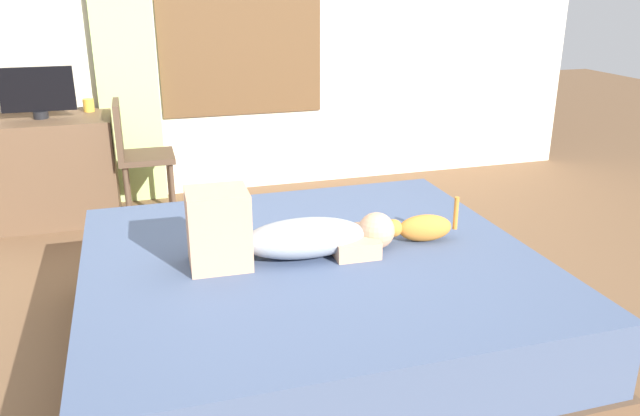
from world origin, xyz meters
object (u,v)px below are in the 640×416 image
object	(u,v)px
bed	(312,302)
desk	(50,170)
person_lying	(283,234)
chair_by_desk	(135,151)
tv_monitor	(37,92)
cup	(89,105)
cat	(421,228)

from	to	relation	value
bed	desk	bearing A→B (deg)	121.19
person_lying	bed	bearing A→B (deg)	-7.85
chair_by_desk	tv_monitor	bearing A→B (deg)	163.48
bed	cup	distance (m)	2.59
cat	chair_by_desk	size ratio (longest dim) A/B	0.42
person_lying	cup	bearing A→B (deg)	110.88
person_lying	cat	xyz separation A→B (m)	(0.67, 0.00, -0.05)
person_lying	chair_by_desk	bearing A→B (deg)	106.66
tv_monitor	cup	size ratio (longest dim) A/B	5.23
person_lying	desk	size ratio (longest dim) A/B	1.04
cat	desk	distance (m)	2.84
desk	chair_by_desk	size ratio (longest dim) A/B	1.05
bed	person_lying	world-z (taller)	person_lying
tv_monitor	cat	bearing A→B (deg)	-49.08
bed	chair_by_desk	xyz separation A→B (m)	(-0.71, 1.98, 0.28)
cat	person_lying	bearing A→B (deg)	-179.98
cat	tv_monitor	world-z (taller)	tv_monitor
person_lying	tv_monitor	xyz separation A→B (m)	(-1.19, 2.14, 0.34)
tv_monitor	bed	bearing A→B (deg)	-58.74
cat	desk	bearing A→B (deg)	130.87
desk	tv_monitor	world-z (taller)	tv_monitor
bed	desk	world-z (taller)	desk
person_lying	tv_monitor	size ratio (longest dim) A/B	1.95
person_lying	tv_monitor	world-z (taller)	tv_monitor
person_lying	desk	xyz separation A→B (m)	(-1.18, 2.14, -0.21)
cat	cup	size ratio (longest dim) A/B	3.89
chair_by_desk	cup	bearing A→B (deg)	130.56
bed	tv_monitor	distance (m)	2.62
desk	cup	world-z (taller)	cup
cat	tv_monitor	distance (m)	2.86
cup	chair_by_desk	xyz separation A→B (m)	(0.29, -0.34, -0.28)
bed	cup	size ratio (longest dim) A/B	22.40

